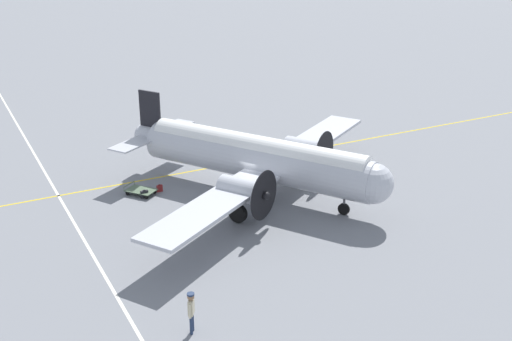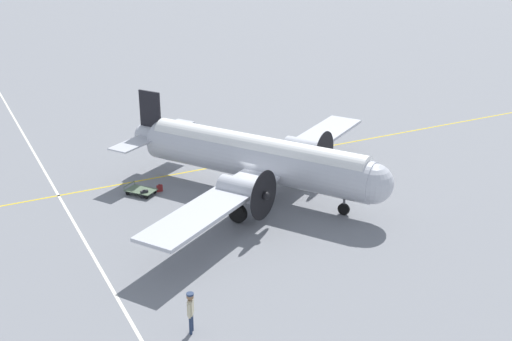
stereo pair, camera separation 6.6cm
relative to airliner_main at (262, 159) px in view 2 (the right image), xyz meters
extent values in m
plane|color=slate|center=(-0.21, 0.33, -2.45)|extent=(300.00, 300.00, 0.00)
cube|color=gold|center=(-0.21, 5.77, -2.44)|extent=(120.00, 0.16, 0.01)
cube|color=silver|center=(-11.25, 0.33, -2.44)|extent=(0.16, 120.00, 0.01)
cylinder|color=silver|center=(-0.21, 0.33, -0.13)|extent=(10.14, 14.10, 2.43)
cylinder|color=white|center=(-0.21, 0.33, 0.54)|extent=(9.13, 13.09, 1.70)
sphere|color=silver|center=(3.83, -6.07, -0.13)|extent=(2.31, 2.31, 2.31)
cylinder|color=silver|center=(-4.25, 6.73, -0.01)|extent=(2.71, 3.21, 1.34)
cube|color=black|center=(-4.55, 7.20, 1.70)|extent=(1.01, 1.48, 2.80)
cube|color=silver|center=(-4.45, 7.05, 0.11)|extent=(7.05, 5.20, 0.10)
cube|color=silver|center=(0.38, -0.60, -0.43)|extent=(20.86, 14.39, 0.20)
cylinder|color=silver|center=(3.85, 1.28, -0.41)|extent=(2.51, 2.90, 1.34)
cylinder|color=black|center=(4.61, 0.08, -0.41)|extent=(2.40, 1.53, 2.81)
sphere|color=black|center=(4.67, -0.03, -0.41)|extent=(0.47, 0.47, 0.47)
cylinder|color=silver|center=(-2.81, -2.92, -0.41)|extent=(2.51, 2.90, 1.34)
cylinder|color=black|center=(-2.05, -4.12, -0.41)|extent=(2.40, 1.53, 2.81)
sphere|color=black|center=(-1.98, -4.23, -0.41)|extent=(0.47, 0.47, 0.47)
cylinder|color=#4C4C51|center=(3.71, 1.50, -1.42)|extent=(0.18, 0.18, 0.95)
cylinder|color=black|center=(3.71, 1.50, -1.90)|extent=(0.84, 1.09, 1.10)
cylinder|color=#4C4C51|center=(-2.95, -2.70, -1.42)|extent=(0.18, 0.18, 0.95)
cylinder|color=black|center=(-2.95, -2.70, -1.90)|extent=(0.84, 1.09, 1.10)
cylinder|color=#4C4C51|center=(2.94, -4.66, -1.66)|extent=(0.14, 0.14, 0.87)
cylinder|color=black|center=(2.94, -4.66, -2.10)|extent=(0.53, 0.69, 0.70)
cylinder|color=navy|center=(-9.28, -11.27, -2.00)|extent=(0.13, 0.13, 0.90)
cylinder|color=navy|center=(-9.14, -11.05, -2.00)|extent=(0.13, 0.13, 0.90)
cube|color=beige|center=(-9.21, -11.16, -1.21)|extent=(0.41, 0.47, 0.67)
sphere|color=#8C6647|center=(-9.21, -11.16, -0.72)|extent=(0.30, 0.30, 0.30)
cylinder|color=beige|center=(-9.36, -11.38, -1.25)|extent=(0.10, 0.10, 0.64)
cylinder|color=beige|center=(-9.06, -10.93, -1.25)|extent=(0.10, 0.10, 0.64)
cube|color=maroon|center=(-9.30, -11.10, -1.13)|extent=(0.04, 0.05, 0.43)
cylinder|color=navy|center=(-9.21, -11.16, -0.60)|extent=(0.44, 0.44, 0.07)
cube|color=#232328|center=(-6.58, 3.04, -2.21)|extent=(0.48, 0.15, 0.47)
cube|color=black|center=(-6.58, 3.04, -1.95)|extent=(0.17, 0.10, 0.02)
cube|color=maroon|center=(-5.43, 3.48, -2.23)|extent=(0.37, 0.14, 0.44)
cube|color=#551515|center=(-5.43, 3.48, -1.98)|extent=(0.13, 0.10, 0.02)
cube|color=#4C6047|center=(-6.62, 3.59, -2.15)|extent=(2.01, 2.14, 0.04)
cube|color=#4C6047|center=(-7.14, 4.28, -1.91)|extent=(0.95, 0.73, 0.04)
cylinder|color=#4C6047|center=(-6.71, 4.61, -2.02)|extent=(0.04, 0.04, 0.22)
cylinder|color=#4C6047|center=(-7.58, 3.95, -2.02)|extent=(0.04, 0.04, 0.22)
cylinder|color=black|center=(-5.83, 3.32, -2.31)|extent=(0.22, 0.26, 0.28)
cylinder|color=black|center=(-6.57, 2.76, -2.31)|extent=(0.22, 0.26, 0.28)
cylinder|color=black|center=(-6.66, 4.41, -2.31)|extent=(0.22, 0.26, 0.28)
cylinder|color=black|center=(-7.40, 3.85, -2.31)|extent=(0.22, 0.26, 0.28)
camera|label=1|loc=(-17.20, -32.25, 13.71)|focal=45.00mm
camera|label=2|loc=(-17.14, -32.28, 13.71)|focal=45.00mm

